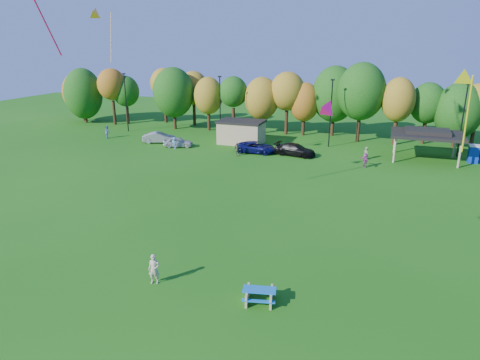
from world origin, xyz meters
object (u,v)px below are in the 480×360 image
(car_b, at_px, (159,138))
(car_c, at_px, (256,147))
(kite_flyer, at_px, (154,269))
(car_d, at_px, (295,150))
(car_a, at_px, (178,142))
(picnic_table, at_px, (259,294))

(car_b, distance_m, car_c, 14.69)
(kite_flyer, height_order, car_d, kite_flyer)
(car_a, distance_m, car_b, 3.90)
(kite_flyer, relative_size, car_d, 0.36)
(picnic_table, height_order, car_d, car_d)
(car_a, bearing_deg, car_b, 52.26)
(car_c, relative_size, car_d, 1.00)
(car_a, xyz_separation_m, car_b, (-3.67, 1.31, 0.07))
(kite_flyer, height_order, car_a, kite_flyer)
(car_c, distance_m, car_d, 5.16)
(car_a, bearing_deg, picnic_table, -164.11)
(car_b, bearing_deg, car_a, -128.69)
(car_a, bearing_deg, kite_flyer, -173.21)
(car_a, height_order, car_b, car_b)
(car_a, bearing_deg, car_d, -105.44)
(picnic_table, bearing_deg, car_c, 95.66)
(picnic_table, relative_size, car_b, 0.46)
(picnic_table, xyz_separation_m, car_c, (-10.17, 31.80, 0.26))
(car_b, height_order, car_c, car_b)
(picnic_table, relative_size, car_a, 0.53)
(kite_flyer, bearing_deg, car_d, 73.47)
(car_b, xyz_separation_m, car_c, (14.67, -0.86, -0.03))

